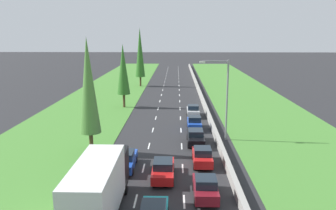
{
  "coord_description": "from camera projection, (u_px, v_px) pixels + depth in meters",
  "views": [
    {
      "loc": [
        1.15,
        -1.04,
        11.84
      ],
      "look_at": [
        -0.08,
        47.5,
        1.37
      ],
      "focal_mm": 35.88,
      "sensor_mm": 36.0,
      "label": 1
    }
  ],
  "objects": [
    {
      "name": "black_sedan_right_lane",
      "position": [
        196.0,
        137.0,
        36.31
      ],
      "size": [
        1.82,
        4.5,
        1.64
      ],
      "color": "black",
      "rests_on": "ground"
    },
    {
      "name": "ground_plane",
      "position": [
        170.0,
        98.0,
        62.18
      ],
      "size": [
        300.0,
        300.0,
        0.0
      ],
      "primitive_type": "plane",
      "color": "#28282B",
      "rests_on": "ground"
    },
    {
      "name": "red_sedan_centre_lane",
      "position": [
        163.0,
        169.0,
        27.68
      ],
      "size": [
        1.82,
        4.5,
        1.64
      ],
      "color": "red",
      "rests_on": "ground"
    },
    {
      "name": "poplar_tree_second",
      "position": [
        88.0,
        86.0,
        32.2
      ],
      "size": [
        2.09,
        2.09,
        11.55
      ],
      "color": "#4C3823",
      "rests_on": "ground"
    },
    {
      "name": "red_hatchback_right_lane",
      "position": [
        202.0,
        156.0,
        30.52
      ],
      "size": [
        1.74,
        3.9,
        1.72
      ],
      "color": "red",
      "rests_on": "ground"
    },
    {
      "name": "white_box_truck_left_lane",
      "position": [
        99.0,
        188.0,
        21.27
      ],
      "size": [
        2.46,
        9.4,
        4.18
      ],
      "color": "black",
      "rests_on": "ground"
    },
    {
      "name": "silver_hatchback_right_lane",
      "position": [
        193.0,
        111.0,
        48.32
      ],
      "size": [
        1.74,
        3.9,
        1.72
      ],
      "color": "silver",
      "rests_on": "ground"
    },
    {
      "name": "blue_hatchback_right_lane",
      "position": [
        194.0,
        123.0,
        41.91
      ],
      "size": [
        1.74,
        3.9,
        1.72
      ],
      "color": "#1E47B7",
      "rests_on": "ground"
    },
    {
      "name": "street_light_mast",
      "position": [
        224.0,
        94.0,
        36.77
      ],
      "size": [
        3.2,
        0.28,
        9.0
      ],
      "color": "gray",
      "rests_on": "ground"
    },
    {
      "name": "poplar_tree_fourth",
      "position": [
        140.0,
        53.0,
        74.28
      ],
      "size": [
        2.13,
        2.13,
        13.02
      ],
      "color": "#4C3823",
      "rests_on": "ground"
    },
    {
      "name": "blue_sedan_left_lane",
      "position": [
        125.0,
        160.0,
        29.68
      ],
      "size": [
        1.82,
        4.5,
        1.64
      ],
      "color": "#1E47B7",
      "rests_on": "ground"
    },
    {
      "name": "median_barrier",
      "position": [
        201.0,
        96.0,
        61.95
      ],
      "size": [
        0.44,
        120.0,
        0.85
      ],
      "primitive_type": "cube",
      "color": "#9E9B93",
      "rests_on": "ground"
    },
    {
      "name": "lane_markings",
      "position": [
        170.0,
        98.0,
        62.18
      ],
      "size": [
        3.64,
        116.0,
        0.01
      ],
      "color": "white",
      "rests_on": "ground"
    },
    {
      "name": "grass_verge_left",
      "position": [
        102.0,
        98.0,
        62.49
      ],
      "size": [
        14.0,
        140.0,
        0.04
      ],
      "primitive_type": "cube",
      "color": "#478433",
      "rests_on": "ground"
    },
    {
      "name": "grass_verge_right",
      "position": [
        248.0,
        98.0,
        61.82
      ],
      "size": [
        14.0,
        140.0,
        0.04
      ],
      "primitive_type": "cube",
      "color": "#478433",
      "rests_on": "ground"
    },
    {
      "name": "poplar_tree_third",
      "position": [
        123.0,
        70.0,
        53.14
      ],
      "size": [
        2.05,
        2.05,
        10.16
      ],
      "color": "#4C3823",
      "rests_on": "ground"
    },
    {
      "name": "maroon_hatchback_right_lane",
      "position": [
        205.0,
        188.0,
        24.36
      ],
      "size": [
        1.74,
        3.9,
        1.72
      ],
      "color": "maroon",
      "rests_on": "ground"
    }
  ]
}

